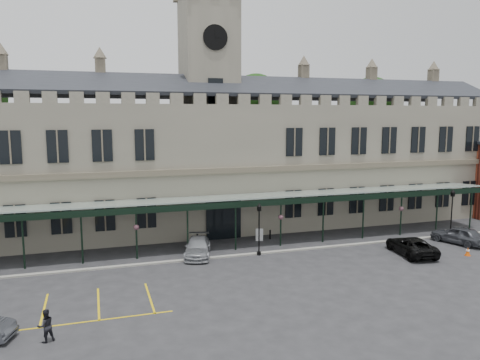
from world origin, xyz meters
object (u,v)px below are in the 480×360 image
object	(u,v)px
person_b	(46,326)
lamp_post_mid	(259,224)
traffic_cone	(468,252)
car_right_a	(458,235)
lamp_post_right	(452,209)
clock_tower	(209,94)
car_taxi	(198,247)
car_van	(411,246)
station_building	(210,162)
sign_board	(259,235)

from	to	relation	value
person_b	lamp_post_mid	bearing A→B (deg)	-168.82
traffic_cone	car_right_a	world-z (taller)	car_right_a
lamp_post_right	person_b	distance (m)	35.02
clock_tower	car_right_a	bearing A→B (deg)	-33.89
clock_tower	car_taxi	xyz separation A→B (m)	(-3.34, -9.46, -12.41)
traffic_cone	car_taxi	world-z (taller)	car_taxi
traffic_cone	car_taxi	xyz separation A→B (m)	(-20.44, 6.43, 0.38)
car_van	person_b	bearing A→B (deg)	22.63
station_building	lamp_post_right	size ratio (longest dim) A/B	13.48
lamp_post_mid	person_b	size ratio (longest dim) A/B	2.54
lamp_post_mid	car_taxi	world-z (taller)	lamp_post_mid
clock_tower	traffic_cone	world-z (taller)	clock_tower
lamp_post_right	car_right_a	size ratio (longest dim) A/B	0.97
car_van	person_b	world-z (taller)	person_b
clock_tower	traffic_cone	size ratio (longest dim) A/B	37.73
station_building	lamp_post_right	world-z (taller)	station_building
sign_board	person_b	world-z (taller)	person_b
station_building	lamp_post_right	xyz separation A→B (m)	(19.90, -10.72, -3.83)
traffic_cone	car_right_a	xyz separation A→B (m)	(1.91, 3.12, 0.46)
station_building	traffic_cone	bearing A→B (deg)	-42.75
clock_tower	lamp_post_right	size ratio (longest dim) A/B	5.57
traffic_cone	car_taxi	bearing A→B (deg)	162.54
clock_tower	sign_board	size ratio (longest dim) A/B	22.23
lamp_post_right	sign_board	xyz separation A→B (m)	(-17.09, 4.04, -2.09)
lamp_post_right	person_b	bearing A→B (deg)	-162.81
clock_tower	lamp_post_mid	world-z (taller)	clock_tower
car_right_a	lamp_post_right	bearing A→B (deg)	-134.71
traffic_cone	car_right_a	bearing A→B (deg)	58.56
person_b	traffic_cone	bearing A→B (deg)	165.94
lamp_post_right	station_building	bearing A→B (deg)	151.69
car_right_a	clock_tower	bearing A→B (deg)	-53.80
sign_board	car_van	bearing A→B (deg)	-19.32
lamp_post_mid	lamp_post_right	world-z (taller)	lamp_post_right
sign_board	car_taxi	distance (m)	6.72
car_right_a	person_b	bearing A→B (deg)	-5.45
traffic_cone	person_b	xyz separation A→B (m)	(-30.60, -5.26, 0.51)
station_building	sign_board	xyz separation A→B (m)	(2.81, -6.68, -5.92)
person_b	car_van	bearing A→B (deg)	170.82
person_b	lamp_post_right	bearing A→B (deg)	173.38
clock_tower	traffic_cone	distance (m)	26.61
lamp_post_mid	traffic_cone	bearing A→B (deg)	-18.07
lamp_post_right	car_van	size ratio (longest dim) A/B	0.87
clock_tower	traffic_cone	xyz separation A→B (m)	(17.09, -15.88, -12.79)
station_building	lamp_post_mid	bearing A→B (deg)	-82.80
car_van	car_taxi	bearing A→B (deg)	-8.26
lamp_post_right	traffic_cone	distance (m)	6.25
sign_board	lamp_post_right	bearing A→B (deg)	3.59
sign_board	person_b	distance (m)	21.75
car_taxi	car_right_a	xyz separation A→B (m)	(22.34, -3.31, 0.08)
car_right_a	traffic_cone	bearing A→B (deg)	38.66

